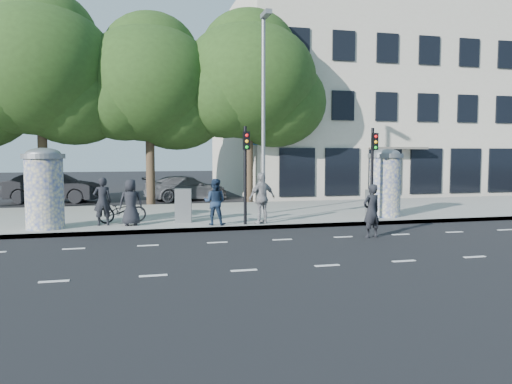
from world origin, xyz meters
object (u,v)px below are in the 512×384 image
object	(u,v)px
cabinet_left	(183,205)
cabinet_right	(373,203)
traffic_pole_near	(246,165)
traffic_pole_far	(373,164)
ped_a	(131,202)
ad_column_left	(44,187)
car_right	(186,188)
ped_c	(215,202)
bicycle	(122,210)
ad_column_right	(385,181)
ped_b	(102,201)
ped_e	(262,198)
man_road	(371,211)
street_lamp	(264,99)
car_mid	(53,187)

from	to	relation	value
cabinet_left	cabinet_right	bearing A→B (deg)	7.51
traffic_pole_near	cabinet_right	distance (m)	5.57
traffic_pole_far	cabinet_left	distance (m)	7.09
ped_a	cabinet_right	distance (m)	9.14
ad_column_left	ped_a	bearing A→B (deg)	0.65
ad_column_left	car_right	world-z (taller)	ad_column_left
ad_column_left	ped_c	bearing A→B (deg)	-5.36
ped_a	bicycle	size ratio (longest dim) A/B	0.95
ped_c	car_right	world-z (taller)	ped_c
ad_column_right	ped_a	size ratio (longest dim) A/B	1.65
ped_b	car_right	world-z (taller)	ped_b
ped_e	ad_column_right	bearing A→B (deg)	169.71
ad_column_right	cabinet_left	size ratio (longest dim) A/B	2.20
man_road	bicycle	xyz separation A→B (m)	(-7.57, 4.21, -0.24)
ped_b	ped_a	bearing A→B (deg)	157.76
street_lamp	cabinet_left	xyz separation A→B (m)	(-3.44, -1.69, -4.04)
traffic_pole_far	ped_e	bearing A→B (deg)	179.19
traffic_pole_near	cabinet_left	world-z (taller)	traffic_pole_near
traffic_pole_far	man_road	size ratio (longest dim) A/B	2.03
traffic_pole_near	ped_b	bearing A→B (deg)	168.48
cabinet_left	car_mid	size ratio (longest dim) A/B	0.25
ped_a	ped_b	size ratio (longest dim) A/B	0.96
traffic_pole_far	ped_a	size ratio (longest dim) A/B	2.12
ad_column_right	traffic_pole_near	distance (m)	5.91
man_road	bicycle	bearing A→B (deg)	-42.14
ad_column_right	ped_e	size ratio (longest dim) A/B	1.47
cabinet_right	car_mid	size ratio (longest dim) A/B	0.22
ped_a	ped_c	size ratio (longest dim) A/B	1.00
ped_c	car_mid	size ratio (longest dim) A/B	0.33
traffic_pole_near	car_right	bearing A→B (deg)	94.52
ad_column_right	street_lamp	world-z (taller)	street_lamp
ped_b	cabinet_right	world-z (taller)	ped_b
ped_a	cabinet_right	size ratio (longest dim) A/B	1.52
ad_column_right	ped_e	xyz separation A→B (m)	(-5.20, -0.85, -0.48)
traffic_pole_near	street_lamp	world-z (taller)	street_lamp
ad_column_right	ped_a	bearing A→B (deg)	-179.00
ped_b	bicycle	bearing A→B (deg)	-147.18
traffic_pole_near	traffic_pole_far	bearing A→B (deg)	0.00
man_road	ped_e	bearing A→B (deg)	-57.42
traffic_pole_far	cabinet_right	size ratio (longest dim) A/B	3.22
ped_e	bicycle	size ratio (longest dim) A/B	1.07
traffic_pole_near	ped_b	xyz separation A→B (m)	(-4.81, 0.98, -1.25)
ped_e	traffic_pole_far	bearing A→B (deg)	159.64
cabinet_left	cabinet_right	size ratio (longest dim) A/B	1.14
ped_a	car_mid	world-z (taller)	ped_a
traffic_pole_near	man_road	bearing A→B (deg)	-38.24
ad_column_left	ped_e	xyz separation A→B (m)	(7.20, -0.65, -0.48)
ped_b	bicycle	size ratio (longest dim) A/B	0.99
ad_column_right	man_road	size ratio (longest dim) A/B	1.58
ped_b	cabinet_right	size ratio (longest dim) A/B	1.57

